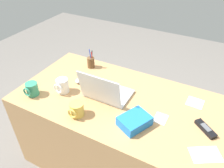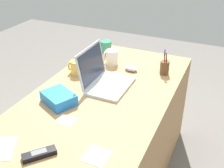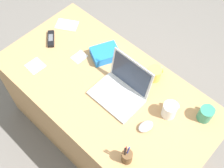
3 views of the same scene
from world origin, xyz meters
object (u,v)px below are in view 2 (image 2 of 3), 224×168
Objects in this scene: coffee_mug_tall at (77,67)px; snack_bag at (59,98)px; computer_mouse at (131,68)px; cordless_phone at (39,154)px; coffee_mug_white at (111,57)px; laptop at (104,79)px; coffee_mug_spare at (106,47)px; pen_holder at (165,67)px.

snack_bag is at bearing -165.39° from coffee_mug_tall.
snack_bag reaches higher than computer_mouse.
coffee_mug_tall reaches higher than cordless_phone.
coffee_mug_tall is 0.55× the size of snack_bag.
coffee_mug_tall is at bearing 14.61° from snack_bag.
snack_bag is at bearing 174.54° from coffee_mug_white.
computer_mouse is at bearing -3.92° from cordless_phone.
computer_mouse is at bearing -104.34° from coffee_mug_white.
coffee_mug_white is at bearing -5.46° from snack_bag.
coffee_mug_tall is at bearing 147.17° from coffee_mug_white.
coffee_mug_tall is 0.79m from cordless_phone.
coffee_mug_tall is 0.37m from snack_bag.
laptop is 0.32m from coffee_mug_white.
computer_mouse is 1.00× the size of coffee_mug_spare.
coffee_mug_spare is at bearing 36.93° from coffee_mug_white.
pen_holder is (0.98, -0.28, 0.04)m from cordless_phone.
coffee_mug_white is at bearing -32.83° from coffee_mug_tall.
cordless_phone is 0.77× the size of snack_bag.
coffee_mug_spare is 0.54m from pen_holder.
coffee_mug_tall is (-0.19, 0.32, 0.03)m from computer_mouse.
computer_mouse is 0.18m from coffee_mug_white.
cordless_phone is 0.42m from snack_bag.
coffee_mug_spare is (0.21, 0.29, 0.03)m from computer_mouse.
coffee_mug_white is (0.04, 0.17, 0.04)m from computer_mouse.
coffee_mug_spare is at bearing -3.09° from coffee_mug_tall.
coffee_mug_white is 0.28m from coffee_mug_tall.
laptop is at bearing 0.97° from cordless_phone.
pen_holder is (-0.17, -0.51, 0.00)m from coffee_mug_spare.
laptop reaches higher than snack_bag.
cordless_phone is (-1.15, -0.23, -0.04)m from coffee_mug_spare.
cordless_phone is (-0.94, 0.06, -0.00)m from computer_mouse.
pen_holder is at bearing -36.82° from snack_bag.
coffee_mug_white is at bearing 5.94° from cordless_phone.
snack_bag is at bearing -174.62° from coffee_mug_spare.
snack_bag is (-0.59, 0.44, -0.02)m from pen_holder.
coffee_mug_white is at bearing 16.38° from laptop.
laptop is at bearing 136.42° from pen_holder.
snack_bag is at bearing 172.26° from computer_mouse.
computer_mouse is at bearing -15.88° from laptop.
computer_mouse is 0.23m from pen_holder.
laptop is 1.72× the size of snack_bag.
coffee_mug_tall is 0.40m from coffee_mug_spare.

